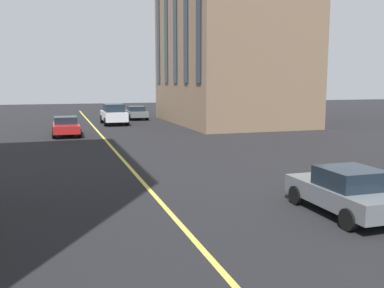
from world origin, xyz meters
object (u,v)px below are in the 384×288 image
(car_grey_mid, at_px, (346,191))
(car_grey_far, at_px, (136,113))
(car_red_near, at_px, (66,126))
(car_white_trailing, at_px, (114,114))

(car_grey_mid, xyz_separation_m, car_grey_far, (34.12, 0.00, 0.00))
(car_grey_mid, bearing_deg, car_grey_far, 0.00)
(car_grey_mid, distance_m, car_grey_far, 34.12)
(car_red_near, height_order, car_white_trailing, car_white_trailing)
(car_red_near, distance_m, car_white_trailing, 8.56)
(car_grey_far, height_order, car_white_trailing, car_white_trailing)
(car_red_near, relative_size, car_white_trailing, 0.94)
(car_grey_mid, relative_size, car_white_trailing, 0.83)
(car_grey_far, distance_m, car_red_near, 14.17)
(car_grey_mid, relative_size, car_red_near, 0.89)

